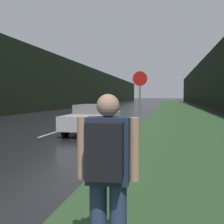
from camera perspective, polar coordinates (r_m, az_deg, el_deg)
name	(u,v)px	position (r m, az deg, el deg)	size (l,w,h in m)	color
grass_verge	(178,109)	(38.33, 13.28, 0.56)	(6.00, 240.00, 0.02)	#33562D
lane_stripe_c	(53,133)	(13.37, -11.94, -4.17)	(0.12, 3.00, 0.01)	silver
lane_stripe_d	(92,120)	(19.96, -4.02, -1.70)	(0.12, 3.00, 0.01)	silver
lane_stripe_e	(112,114)	(26.76, -0.09, -0.46)	(0.12, 3.00, 0.01)	silver
treeline_far_side	(83,86)	(50.54, -5.92, 5.22)	(2.00, 140.00, 7.04)	black
treeline_near_side	(214,80)	(48.91, 20.00, 6.10)	(2.00, 140.00, 8.72)	black
stop_sign	(140,97)	(12.11, 5.67, 3.02)	(0.63, 0.07, 2.77)	slate
hitchhiker_with_backpack	(107,172)	(2.68, -0.93, -12.12)	(0.60, 0.43, 1.72)	navy
car_passing_near	(94,118)	(13.31, -3.70, -1.20)	(1.91, 4.79, 1.31)	#BCBCBC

